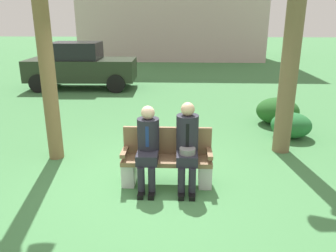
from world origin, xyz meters
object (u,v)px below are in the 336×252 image
object	(u,v)px
seated_man_left	(148,143)
shrub_mid_lawn	(278,111)
parked_car_near	(81,66)
seated_man_right	(187,142)
park_bench	(167,160)
shrub_near_bench	(291,125)

from	to	relation	value
seated_man_left	shrub_mid_lawn	xyz separation A→B (m)	(2.88, 3.40, -0.39)
seated_man_left	parked_car_near	size ratio (longest dim) A/B	0.33
parked_car_near	seated_man_right	bearing A→B (deg)	-62.73
park_bench	shrub_near_bench	size ratio (longest dim) A/B	1.60
seated_man_left	shrub_near_bench	size ratio (longest dim) A/B	1.46
seated_man_right	parked_car_near	xyz separation A→B (m)	(-3.85, 7.47, 0.09)
park_bench	shrub_mid_lawn	size ratio (longest dim) A/B	1.35
seated_man_left	parked_car_near	xyz separation A→B (m)	(-3.25, 7.47, 0.12)
seated_man_right	shrub_near_bench	size ratio (longest dim) A/B	1.53
shrub_near_bench	shrub_mid_lawn	xyz separation A→B (m)	(-0.05, 0.99, 0.05)
shrub_mid_lawn	parked_car_near	world-z (taller)	parked_car_near
shrub_near_bench	shrub_mid_lawn	bearing A→B (deg)	92.63
seated_man_left	seated_man_right	size ratio (longest dim) A/B	0.95
park_bench	parked_car_near	world-z (taller)	parked_car_near
seated_man_right	shrub_near_bench	distance (m)	3.38
park_bench	parked_car_near	size ratio (longest dim) A/B	0.36
seated_man_right	seated_man_left	bearing A→B (deg)	-179.98
seated_man_right	shrub_near_bench	bearing A→B (deg)	46.04
park_bench	seated_man_left	xyz separation A→B (m)	(-0.29, -0.12, 0.32)
shrub_near_bench	parked_car_near	size ratio (longest dim) A/B	0.22
seated_man_right	shrub_mid_lawn	size ratio (longest dim) A/B	1.29
seated_man_right	shrub_mid_lawn	xyz separation A→B (m)	(2.28, 3.40, -0.42)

